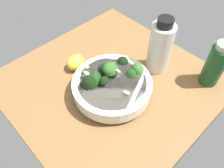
% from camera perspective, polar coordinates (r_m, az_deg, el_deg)
% --- Properties ---
extents(ground_plane, '(0.58, 0.58, 0.05)m').
position_cam_1_polar(ground_plane, '(0.70, -0.53, -0.78)').
color(ground_plane, brown).
extents(bowl_of_broccoli, '(0.22, 0.23, 0.10)m').
position_cam_1_polar(bowl_of_broccoli, '(0.63, -0.04, -0.06)').
color(bowl_of_broccoli, silver).
rests_on(bowl_of_broccoli, ground_plane).
extents(lemon_wedge, '(0.06, 0.07, 0.04)m').
position_cam_1_polar(lemon_wedge, '(0.72, -9.23, 5.47)').
color(lemon_wedge, yellow).
rests_on(lemon_wedge, ground_plane).
extents(bottle_tall, '(0.06, 0.06, 0.14)m').
position_cam_1_polar(bottle_tall, '(0.70, 24.83, 4.50)').
color(bottle_tall, '#194723').
rests_on(bottle_tall, ground_plane).
extents(bottle_short, '(0.07, 0.07, 0.18)m').
position_cam_1_polar(bottle_short, '(0.68, 12.18, 9.19)').
color(bottle_short, beige).
rests_on(bottle_short, ground_plane).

